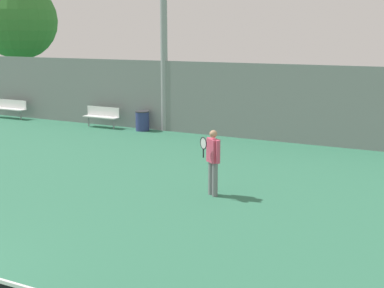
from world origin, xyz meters
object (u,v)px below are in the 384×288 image
tennis_player (213,159)px  bench_courtside_near (102,115)px  bench_courtside_far (9,107)px  tree_green_tall (18,21)px  trash_bin (142,121)px

tennis_player → bench_courtside_near: tennis_player is taller
bench_courtside_near → bench_courtside_far: same height
bench_courtside_far → tree_green_tall: tree_green_tall is taller
bench_courtside_far → tree_green_tall: bearing=130.5°
bench_courtside_far → tree_green_tall: 9.50m
bench_courtside_near → tree_green_tall: (-11.06, 6.48, 4.20)m
trash_bin → tree_green_tall: (-13.05, 6.34, 4.34)m
tennis_player → bench_courtside_far: tennis_player is taller
trash_bin → bench_courtside_near: bearing=-175.9°
bench_courtside_near → tree_green_tall: tree_green_tall is taller
bench_courtside_near → tree_green_tall: size_ratio=0.23×
tennis_player → bench_courtside_near: bearing=176.1°
bench_courtside_far → trash_bin: size_ratio=2.51×
bench_courtside_far → bench_courtside_near: bearing=-0.0°
bench_courtside_near → trash_bin: bearing=4.1°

